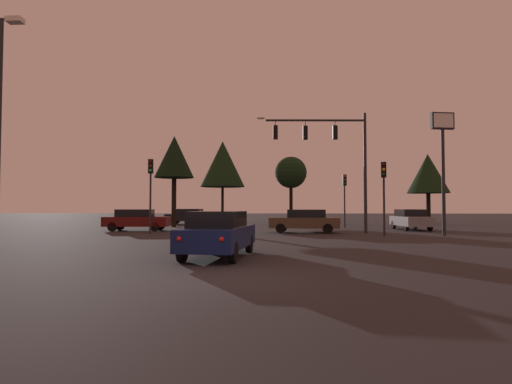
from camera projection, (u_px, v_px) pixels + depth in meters
The scene contains 15 objects.
ground_plane at pixel (265, 228), 33.85m from camera, with size 168.00×168.00×0.00m, color #262326.
traffic_signal_mast_arm at pixel (332, 147), 26.56m from camera, with size 7.13×0.65×7.80m.
traffic_light_corner_left at pixel (384, 183), 23.75m from camera, with size 0.35×0.38×4.30m.
traffic_light_corner_right at pixel (151, 181), 25.82m from camera, with size 0.33×0.37×4.70m.
traffic_light_median at pixel (345, 190), 33.14m from camera, with size 0.35×0.38×4.33m.
car_nearside_lane at pixel (219, 233), 13.65m from camera, with size 2.17×4.68×1.52m.
car_crossing_left at pixel (136, 220), 29.10m from camera, with size 4.63×2.11×1.52m.
car_crossing_right at pixel (305, 221), 26.75m from camera, with size 4.69×2.17×1.52m.
car_far_lane at pixel (189, 216), 40.90m from camera, with size 4.51×2.07×1.52m.
car_parked_lot at pixel (411, 219), 30.23m from camera, with size 1.89×4.67×1.52m.
store_sign_illuminated at pixel (443, 146), 24.27m from camera, with size 1.42×0.50×7.30m.
tree_behind_sign at pixel (428, 174), 41.54m from camera, with size 4.15×4.15×7.10m.
tree_left_far at pixel (174, 157), 35.17m from camera, with size 3.38×3.38×7.82m.
tree_center_horizon at pixel (223, 164), 46.44m from camera, with size 5.02×5.02×9.21m.
tree_right_cluster at pixel (291, 173), 46.96m from camera, with size 3.63×3.63×7.50m.
Camera 1 is at (1.10, -9.43, 1.64)m, focal length 28.76 mm.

